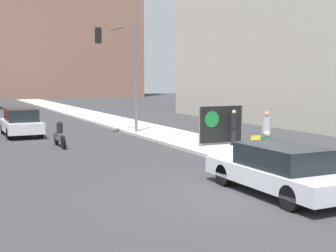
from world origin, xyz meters
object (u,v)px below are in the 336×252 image
object	(u,v)px
motorcycle_on_road	(60,136)
jogger_on_sidewalk	(266,132)
pedestrian_behind	(234,127)
seated_protester	(267,147)
traffic_light_pole	(123,61)
parked_car_curbside	(279,170)
protest_banner	(221,124)
car_on_road_nearest	(21,123)

from	to	relation	value
motorcycle_on_road	jogger_on_sidewalk	bearing A→B (deg)	-43.84
pedestrian_behind	motorcycle_on_road	size ratio (longest dim) A/B	0.78
seated_protester	jogger_on_sidewalk	world-z (taller)	jogger_on_sidewalk
traffic_light_pole	seated_protester	bearing A→B (deg)	-84.56
parked_car_curbside	pedestrian_behind	bearing A→B (deg)	64.84
jogger_on_sidewalk	parked_car_curbside	xyz separation A→B (m)	(-3.35, -4.96, -0.33)
seated_protester	motorcycle_on_road	size ratio (longest dim) A/B	0.58
seated_protester	parked_car_curbside	bearing A→B (deg)	-127.24
protest_banner	traffic_light_pole	size ratio (longest dim) A/B	0.38
pedestrian_behind	car_on_road_nearest	xyz separation A→B (m)	(-8.05, 8.89, -0.21)
pedestrian_behind	protest_banner	world-z (taller)	protest_banner
car_on_road_nearest	seated_protester	bearing A→B (deg)	-64.63
jogger_on_sidewalk	car_on_road_nearest	xyz separation A→B (m)	(-7.78, 11.63, -0.28)
car_on_road_nearest	motorcycle_on_road	size ratio (longest dim) A/B	2.12
pedestrian_behind	parked_car_curbside	size ratio (longest dim) A/B	0.34
jogger_on_sidewalk	motorcycle_on_road	xyz separation A→B (m)	(-6.79, 6.52, -0.50)
jogger_on_sidewalk	traffic_light_pole	bearing A→B (deg)	-49.20
jogger_on_sidewalk	motorcycle_on_road	size ratio (longest dim) A/B	0.84
jogger_on_sidewalk	protest_banner	xyz separation A→B (m)	(-0.17, 3.15, 0.05)
seated_protester	traffic_light_pole	distance (m)	12.17
jogger_on_sidewalk	traffic_light_pole	distance (m)	10.56
seated_protester	traffic_light_pole	world-z (taller)	traffic_light_pole
seated_protester	motorcycle_on_road	distance (m)	9.99
seated_protester	motorcycle_on_road	world-z (taller)	seated_protester
seated_protester	pedestrian_behind	size ratio (longest dim) A/B	0.74
protest_banner	traffic_light_pole	world-z (taller)	traffic_light_pole
car_on_road_nearest	jogger_on_sidewalk	bearing A→B (deg)	-56.21
pedestrian_behind	motorcycle_on_road	xyz separation A→B (m)	(-7.06, 3.78, -0.43)
jogger_on_sidewalk	motorcycle_on_road	world-z (taller)	jogger_on_sidewalk
traffic_light_pole	car_on_road_nearest	world-z (taller)	traffic_light_pole
pedestrian_behind	motorcycle_on_road	distance (m)	8.02
parked_car_curbside	motorcycle_on_road	world-z (taller)	parked_car_curbside
jogger_on_sidewalk	protest_banner	world-z (taller)	protest_banner
seated_protester	motorcycle_on_road	bearing A→B (deg)	118.10
jogger_on_sidewalk	seated_protester	bearing A→B (deg)	80.14
seated_protester	jogger_on_sidewalk	size ratio (longest dim) A/B	0.69
jogger_on_sidewalk	pedestrian_behind	bearing A→B (deg)	-69.10
motorcycle_on_road	traffic_light_pole	bearing A→B (deg)	37.02
car_on_road_nearest	parked_car_curbside	bearing A→B (deg)	-75.03
traffic_light_pole	parked_car_curbside	world-z (taller)	traffic_light_pole
seated_protester	car_on_road_nearest	size ratio (longest dim) A/B	0.27
traffic_light_pole	motorcycle_on_road	xyz separation A→B (m)	(-4.30, -3.25, -3.63)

